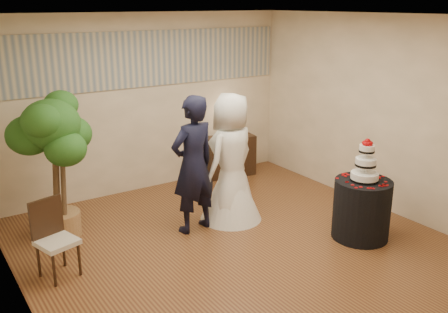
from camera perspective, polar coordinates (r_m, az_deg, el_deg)
floor at (r=6.41m, az=1.24°, el=-10.04°), size 5.00×5.00×0.00m
ceiling at (r=5.70m, az=1.43°, el=15.83°), size 5.00×5.00×0.00m
wall_back at (r=8.03m, az=-8.93°, el=5.99°), size 5.00×0.06×2.80m
wall_front at (r=4.21m, az=21.18°, el=-5.46°), size 5.00×0.06×2.80m
wall_left at (r=4.99m, az=-23.04°, el=-2.18°), size 0.06×5.00×2.80m
wall_right at (r=7.58m, az=17.13°, el=4.75°), size 0.06×5.00×2.80m
mural_border at (r=7.91m, az=-9.11°, el=10.94°), size 4.90×0.02×0.85m
groom at (r=6.49m, az=-3.54°, el=-0.95°), size 0.73×0.54×1.84m
bride at (r=6.82m, az=0.83°, el=-0.17°), size 1.12×1.11×1.79m
cake_table at (r=6.68m, az=15.45°, el=-5.84°), size 0.75×0.75×0.78m
wedding_cake at (r=6.46m, az=15.92°, el=-0.37°), size 0.35×0.35×0.55m
console at (r=8.76m, az=0.69°, el=0.08°), size 0.90×0.50×0.71m
table_lamp at (r=8.59m, az=0.70°, el=4.19°), size 0.30×0.30×0.58m
ficus_tree at (r=6.63m, az=-18.75°, el=-1.09°), size 0.93×0.93×1.92m
side_chair at (r=5.84m, az=-18.56°, el=-9.03°), size 0.51×0.52×0.88m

